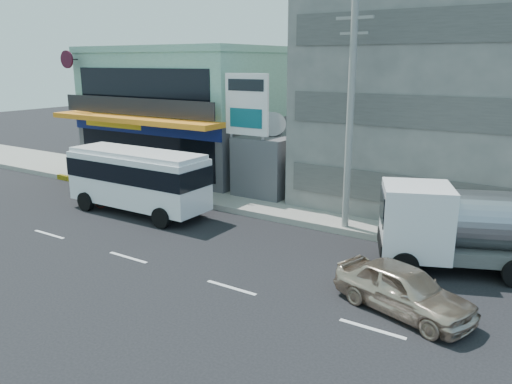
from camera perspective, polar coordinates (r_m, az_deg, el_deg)
ground at (r=20.45m, az=-14.41°, el=-7.27°), size 120.00×120.00×0.00m
sidewalk at (r=25.11m, az=9.88°, el=-2.51°), size 70.00×5.00×0.30m
shop_building at (r=34.83m, az=-7.04°, el=8.86°), size 12.40×11.70×8.00m
concrete_building at (r=28.00m, az=24.83°, el=12.40°), size 16.00×12.00×14.00m
gap_structure at (r=29.04m, az=2.87°, el=3.30°), size 3.00×6.00×3.50m
satellite_dish at (r=27.88m, az=1.89°, el=6.64°), size 1.50×1.50×0.15m
billboard at (r=26.47m, az=-1.06°, el=9.16°), size 2.60×0.18×6.90m
utility_pole_near at (r=21.81m, az=10.70°, el=8.30°), size 1.60×0.30×10.00m
minibus at (r=25.68m, az=-13.39°, el=1.77°), size 7.68×2.75×3.20m
sedan at (r=16.15m, az=16.49°, el=-10.58°), size 4.78×3.06×1.52m
tanker_truck at (r=19.76m, az=24.83°, el=-3.76°), size 8.29×5.16×3.16m
motorcycle_rider at (r=27.07m, az=-16.36°, el=-0.33°), size 1.84×1.25×2.24m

